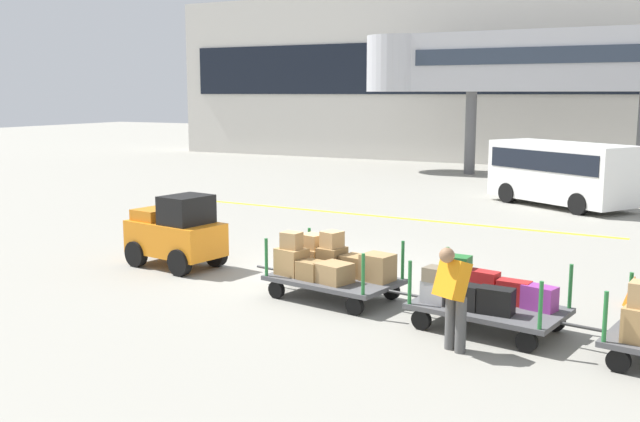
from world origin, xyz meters
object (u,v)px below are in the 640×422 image
at_px(baggage_handler, 453,294).
at_px(safety_cone_near, 634,291).
at_px(baggage_cart_lead, 331,267).
at_px(baggage_cart_middle, 484,297).
at_px(baggage_tug, 176,232).
at_px(shuttle_van, 561,169).

distance_m(baggage_handler, safety_cone_near, 4.32).
xyz_separation_m(baggage_cart_lead, safety_cone_near, (5.00, 1.92, -0.30)).
bearing_deg(baggage_cart_lead, safety_cone_near, 20.97).
xyz_separation_m(baggage_handler, safety_cone_near, (2.18, 3.68, -0.59)).
relative_size(baggage_cart_lead, baggage_cart_middle, 1.00).
xyz_separation_m(baggage_tug, baggage_cart_middle, (6.98, -1.17, -0.24)).
relative_size(baggage_tug, safety_cone_near, 4.10).
bearing_deg(baggage_tug, baggage_handler, -19.37).
bearing_deg(safety_cone_near, shuttle_van, 105.20).
relative_size(baggage_handler, safety_cone_near, 2.84).
relative_size(baggage_cart_middle, baggage_handler, 1.97).
xyz_separation_m(baggage_cart_lead, shuttle_van, (1.93, 13.23, 0.66)).
bearing_deg(baggage_cart_middle, shuttle_van, 94.33).
distance_m(baggage_cart_lead, shuttle_van, 13.39).
xyz_separation_m(baggage_cart_middle, safety_cone_near, (2.03, 2.45, -0.24)).
bearing_deg(baggage_handler, baggage_cart_middle, 83.33).
bearing_deg(safety_cone_near, baggage_cart_middle, -129.68).
relative_size(baggage_cart_middle, safety_cone_near, 5.60).
bearing_deg(baggage_tug, safety_cone_near, 8.08).
bearing_deg(shuttle_van, baggage_handler, -86.57).
height_order(baggage_tug, shuttle_van, shuttle_van).
bearing_deg(baggage_cart_lead, shuttle_van, 81.69).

